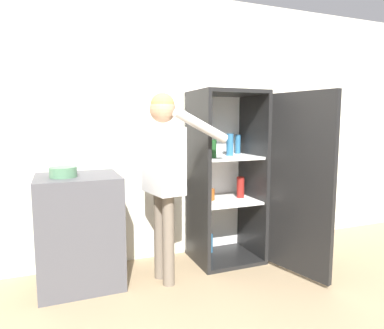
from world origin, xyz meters
The scene contains 6 objects.
ground_plane centered at (0.00, 0.00, 0.00)m, with size 12.00×12.00×0.00m, color tan.
wall_back centered at (0.00, 0.98, 1.27)m, with size 7.00×0.06×2.55m.
refrigerator centered at (0.34, 0.56, 0.81)m, with size 0.83×1.17×1.63m.
person centered at (-0.45, 0.41, 1.01)m, with size 0.65×0.51×1.57m.
counter centered at (-1.11, 0.63, 0.46)m, with size 0.65×0.60×0.91m.
bowl centered at (-1.22, 0.59, 0.95)m, with size 0.21×0.21×0.08m.
Camera 1 is at (-1.26, -2.24, 1.34)m, focal length 32.00 mm.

